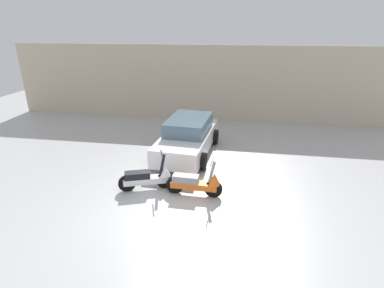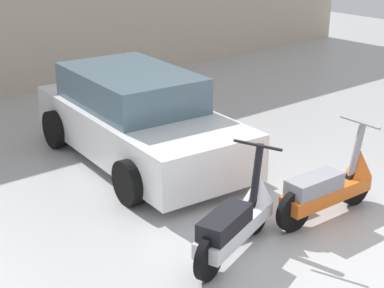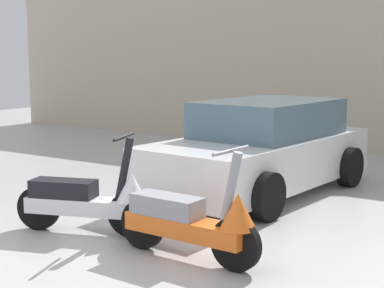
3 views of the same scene
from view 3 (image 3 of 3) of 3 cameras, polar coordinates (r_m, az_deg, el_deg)
name	(u,v)px [view 3 (image 3 of 3)]	position (r m, az deg, el deg)	size (l,w,h in m)	color
ground_plane	(84,269)	(5.56, -10.42, -11.88)	(28.00, 28.00, 0.00)	#B2B2B2
wall_back	(365,62)	(12.34, 16.45, 7.60)	(19.60, 0.12, 3.62)	beige
scooter_front_left	(89,199)	(6.52, -9.95, -5.24)	(1.51, 0.79, 1.10)	black
scooter_front_right	(192,220)	(5.58, 0.04, -7.39)	(1.60, 0.57, 1.11)	black
car_rear_left	(262,149)	(8.41, 6.85, -0.46)	(2.11, 3.97, 1.31)	white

